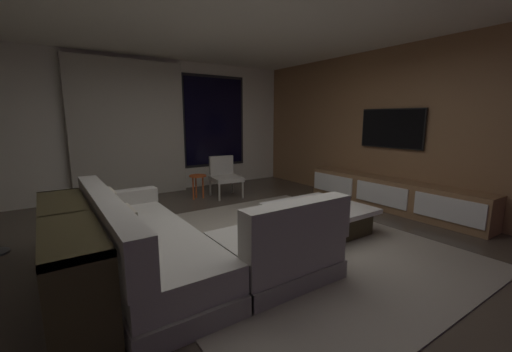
{
  "coord_description": "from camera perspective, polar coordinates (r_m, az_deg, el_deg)",
  "views": [
    {
      "loc": [
        -1.99,
        -2.91,
        1.52
      ],
      "look_at": [
        0.56,
        0.83,
        0.69
      ],
      "focal_mm": 22.11,
      "sensor_mm": 36.0,
      "label": 1
    }
  ],
  "objects": [
    {
      "name": "book_stack_on_coffee_table",
      "position": [
        4.42,
        10.09,
        -4.43
      ],
      "size": [
        0.28,
        0.2,
        0.08
      ],
      "color": "#3EC88C",
      "rests_on": "coffee_table"
    },
    {
      "name": "sectional_couch",
      "position": [
        3.27,
        -13.81,
        -12.0
      ],
      "size": [
        1.98,
        2.5,
        0.82
      ],
      "color": "gray",
      "rests_on": "floor"
    },
    {
      "name": "console_table_behind_couch",
      "position": [
        3.18,
        -30.68,
        -11.5
      ],
      "size": [
        0.4,
        2.1,
        0.74
      ],
      "color": "#3C341D",
      "rests_on": "floor"
    },
    {
      "name": "media_console",
      "position": [
        5.75,
        23.22,
        -3.19
      ],
      "size": [
        0.46,
        3.1,
        0.52
      ],
      "color": "#8E6642",
      "rests_on": "floor"
    },
    {
      "name": "mounted_tv",
      "position": [
        5.87,
        23.32,
        7.91
      ],
      "size": [
        0.05,
        1.15,
        0.66
      ],
      "color": "black"
    },
    {
      "name": "area_rug",
      "position": [
        3.96,
        5.21,
        -12.12
      ],
      "size": [
        3.2,
        3.8,
        0.01
      ],
      "primitive_type": "cube",
      "color": "gray",
      "rests_on": "floor"
    },
    {
      "name": "coffee_table",
      "position": [
        4.38,
        11.22,
        -7.49
      ],
      "size": [
        1.16,
        1.16,
        0.36
      ],
      "color": "#3C341D",
      "rests_on": "floor"
    },
    {
      "name": "side_stool",
      "position": [
        6.08,
        -10.51,
        -0.64
      ],
      "size": [
        0.32,
        0.32,
        0.46
      ],
      "color": "#BF4C1E",
      "rests_on": "floor"
    },
    {
      "name": "accent_chair_near_window",
      "position": [
        6.24,
        -5.75,
        0.33
      ],
      "size": [
        0.6,
        0.62,
        0.78
      ],
      "color": "#B2ADA0",
      "rests_on": "floor"
    },
    {
      "name": "ceiling",
      "position": [
        3.72,
        0.1,
        28.92
      ],
      "size": [
        8.2,
        8.2,
        0.0
      ],
      "primitive_type": "plane",
      "color": "silver"
    },
    {
      "name": "back_wall_with_window",
      "position": [
        6.81,
        -18.03,
        8.41
      ],
      "size": [
        6.6,
        0.3,
        2.7
      ],
      "color": "silver",
      "rests_on": "floor"
    },
    {
      "name": "media_wall",
      "position": [
        5.83,
        25.98,
        7.7
      ],
      "size": [
        0.12,
        7.8,
        2.7
      ],
      "color": "#8E6642",
      "rests_on": "floor"
    },
    {
      "name": "floor",
      "position": [
        3.84,
        0.09,
        -12.91
      ],
      "size": [
        9.2,
        9.2,
        0.0
      ],
      "primitive_type": "plane",
      "color": "#473D33"
    }
  ]
}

